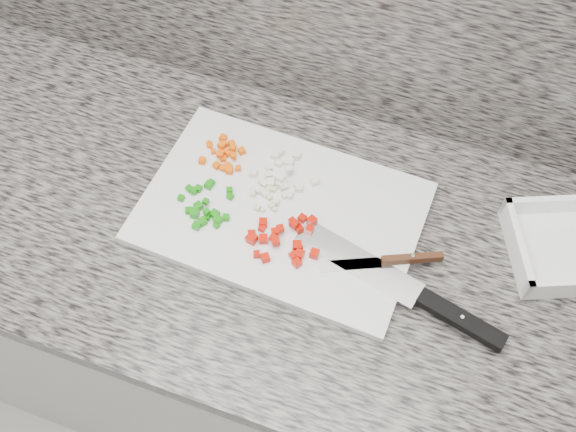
# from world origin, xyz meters

# --- Properties ---
(cabinet) EXTENTS (3.92, 0.62, 0.86)m
(cabinet) POSITION_xyz_m (0.00, 1.44, 0.43)
(cabinet) COLOR silver
(cabinet) RESTS_ON ground
(countertop) EXTENTS (3.96, 0.64, 0.04)m
(countertop) POSITION_xyz_m (0.00, 1.44, 0.88)
(countertop) COLOR #67635B
(countertop) RESTS_ON cabinet
(cutting_board) EXTENTS (0.49, 0.34, 0.02)m
(cutting_board) POSITION_xyz_m (0.04, 1.47, 0.91)
(cutting_board) COLOR silver
(cutting_board) RESTS_ON countertop
(carrot_pile) EXTENTS (0.08, 0.08, 0.02)m
(carrot_pile) POSITION_xyz_m (-0.09, 1.54, 0.92)
(carrot_pile) COLOR #EE5805
(carrot_pile) RESTS_ON cutting_board
(onion_pile) EXTENTS (0.12, 0.12, 0.02)m
(onion_pile) POSITION_xyz_m (0.02, 1.53, 0.92)
(onion_pile) COLOR silver
(onion_pile) RESTS_ON cutting_board
(green_pepper_pile) EXTENTS (0.10, 0.10, 0.02)m
(green_pepper_pile) POSITION_xyz_m (-0.08, 1.43, 0.92)
(green_pepper_pile) COLOR #137C0B
(green_pepper_pile) RESTS_ON cutting_board
(red_pepper_pile) EXTENTS (0.13, 0.11, 0.02)m
(red_pepper_pile) POSITION_xyz_m (0.06, 1.41, 0.92)
(red_pepper_pile) COLOR #C01002
(red_pepper_pile) RESTS_ON cutting_board
(garlic_pile) EXTENTS (0.06, 0.06, 0.01)m
(garlic_pile) POSITION_xyz_m (0.01, 1.48, 0.92)
(garlic_pile) COLOR beige
(garlic_pile) RESTS_ON cutting_board
(chef_knife) EXTENTS (0.37, 0.13, 0.02)m
(chef_knife) POSITION_xyz_m (0.31, 1.38, 0.92)
(chef_knife) COLOR silver
(chef_knife) RESTS_ON cutting_board
(paring_knife) EXTENTS (0.19, 0.10, 0.02)m
(paring_knife) POSITION_xyz_m (0.25, 1.44, 0.92)
(paring_knife) COLOR silver
(paring_knife) RESTS_ON cutting_board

